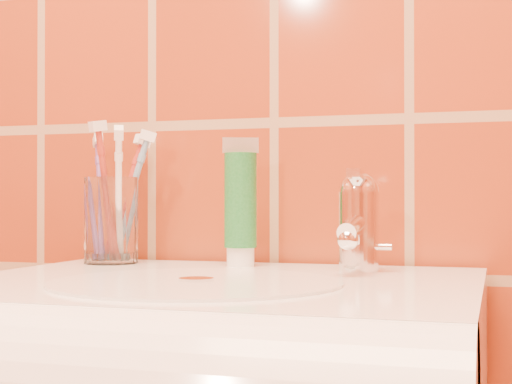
% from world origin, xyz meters
% --- Properties ---
extents(glass_tumbler, '(0.09, 0.09, 0.12)m').
position_xyz_m(glass_tumbler, '(-0.20, 1.12, 0.91)').
color(glass_tumbler, white).
rests_on(glass_tumbler, pedestal_sink).
extents(toothpaste_tube, '(0.05, 0.04, 0.17)m').
position_xyz_m(toothpaste_tube, '(-0.02, 1.12, 0.93)').
color(toothpaste_tube, white).
rests_on(toothpaste_tube, pedestal_sink).
extents(faucet, '(0.05, 0.11, 0.12)m').
position_xyz_m(faucet, '(0.14, 1.09, 0.91)').
color(faucet, white).
rests_on(faucet, pedestal_sink).
extents(toothbrush_0, '(0.13, 0.14, 0.20)m').
position_xyz_m(toothbrush_0, '(-0.23, 1.13, 0.94)').
color(toothbrush_0, '#6E418B').
rests_on(toothbrush_0, glass_tumbler).
extents(toothbrush_1, '(0.12, 0.16, 0.20)m').
position_xyz_m(toothbrush_1, '(-0.18, 1.09, 0.94)').
color(toothbrush_1, white).
rests_on(toothbrush_1, glass_tumbler).
extents(toothbrush_2, '(0.11, 0.10, 0.19)m').
position_xyz_m(toothbrush_2, '(-0.19, 1.13, 0.94)').
color(toothbrush_2, '#6A93BC').
rests_on(toothbrush_2, glass_tumbler).
extents(toothbrush_3, '(0.11, 0.14, 0.20)m').
position_xyz_m(toothbrush_3, '(-0.20, 1.15, 0.94)').
color(toothbrush_3, '#A32C22').
rests_on(toothbrush_3, glass_tumbler).
extents(toothbrush_4, '(0.07, 0.09, 0.20)m').
position_xyz_m(toothbrush_4, '(-0.20, 1.10, 0.94)').
color(toothbrush_4, '#A33023').
rests_on(toothbrush_4, glass_tumbler).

